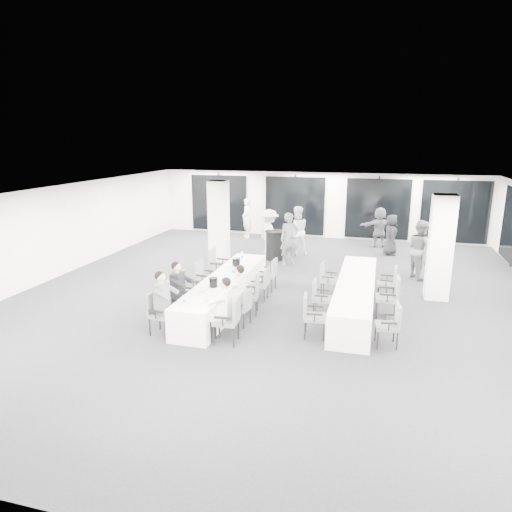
{
  "coord_description": "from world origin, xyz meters",
  "views": [
    {
      "loc": [
        2.58,
        -11.58,
        4.19
      ],
      "look_at": [
        -0.53,
        -0.2,
        1.15
      ],
      "focal_mm": 32.0,
      "sensor_mm": 36.0,
      "label": 1
    }
  ],
  "objects_px": {
    "cocktail_table": "(275,245)",
    "chair_side_right_near": "(391,322)",
    "chair_main_left_near": "(159,310)",
    "standing_guest_e": "(391,232)",
    "standing_guest_a": "(289,236)",
    "standing_guest_g": "(247,215)",
    "chair_main_right_near": "(230,317)",
    "ice_bucket_near": "(213,282)",
    "chair_main_left_mid": "(188,288)",
    "banquet_table_side": "(355,295)",
    "standing_guest_f": "(380,225)",
    "chair_main_right_mid": "(252,293)",
    "chair_main_left_second": "(174,298)",
    "standing_guest_c": "(270,230)",
    "standing_guest_d": "(435,238)",
    "chair_main_left_fourth": "(204,276)",
    "standing_guest_b": "(297,228)",
    "banquet_table_main": "(225,291)",
    "chair_side_right_mid": "(391,295)",
    "chair_side_right_far": "(390,281)",
    "chair_main_left_far": "(217,264)",
    "chair_side_left_near": "(311,313)",
    "standing_guest_h": "(421,246)",
    "chair_main_right_far": "(270,272)",
    "chair_main_right_second": "(243,305)",
    "chair_side_left_far": "(327,277)",
    "chair_side_left_mid": "(319,295)",
    "chair_main_right_fourth": "(262,282)"
  },
  "relations": [
    {
      "from": "cocktail_table",
      "to": "chair_side_left_far",
      "type": "bearing_deg",
      "value": -56.31
    },
    {
      "from": "chair_main_right_second",
      "to": "cocktail_table",
      "type": "bearing_deg",
      "value": 14.07
    },
    {
      "from": "chair_side_left_near",
      "to": "ice_bucket_near",
      "type": "distance_m",
      "value": 2.52
    },
    {
      "from": "chair_main_right_mid",
      "to": "standing_guest_a",
      "type": "bearing_deg",
      "value": -10.87
    },
    {
      "from": "chair_main_left_far",
      "to": "chair_side_left_near",
      "type": "xyz_separation_m",
      "value": [
        3.27,
        -3.03,
        -0.05
      ]
    },
    {
      "from": "chair_main_right_near",
      "to": "banquet_table_side",
      "type": "bearing_deg",
      "value": -46.29
    },
    {
      "from": "chair_main_left_fourth",
      "to": "chair_main_left_far",
      "type": "xyz_separation_m",
      "value": [
        -0.01,
        1.08,
        0.05
      ]
    },
    {
      "from": "cocktail_table",
      "to": "standing_guest_a",
      "type": "xyz_separation_m",
      "value": [
        0.62,
        -0.55,
        0.49
      ]
    },
    {
      "from": "standing_guest_a",
      "to": "standing_guest_g",
      "type": "xyz_separation_m",
      "value": [
        -2.66,
        3.95,
        -0.05
      ]
    },
    {
      "from": "standing_guest_g",
      "to": "standing_guest_b",
      "type": "bearing_deg",
      "value": 10.05
    },
    {
      "from": "cocktail_table",
      "to": "chair_main_right_near",
      "type": "relative_size",
      "value": 1.02
    },
    {
      "from": "chair_side_right_near",
      "to": "standing_guest_f",
      "type": "xyz_separation_m",
      "value": [
        -0.34,
        9.13,
        0.39
      ]
    },
    {
      "from": "chair_main_left_near",
      "to": "chair_main_left_second",
      "type": "relative_size",
      "value": 0.97
    },
    {
      "from": "standing_guest_e",
      "to": "standing_guest_f",
      "type": "bearing_deg",
      "value": 13.4
    },
    {
      "from": "chair_main_left_mid",
      "to": "standing_guest_a",
      "type": "bearing_deg",
      "value": 146.01
    },
    {
      "from": "chair_main_left_second",
      "to": "chair_side_right_far",
      "type": "xyz_separation_m",
      "value": [
        4.92,
        2.75,
        -0.02
      ]
    },
    {
      "from": "chair_main_left_fourth",
      "to": "standing_guest_c",
      "type": "bearing_deg",
      "value": 177.18
    },
    {
      "from": "chair_main_left_mid",
      "to": "chair_side_right_near",
      "type": "bearing_deg",
      "value": 64.47
    },
    {
      "from": "chair_main_left_far",
      "to": "standing_guest_h",
      "type": "height_order",
      "value": "standing_guest_h"
    },
    {
      "from": "cocktail_table",
      "to": "chair_side_right_far",
      "type": "bearing_deg",
      "value": -40.7
    },
    {
      "from": "cocktail_table",
      "to": "chair_main_right_fourth",
      "type": "relative_size",
      "value": 1.17
    },
    {
      "from": "standing_guest_c",
      "to": "standing_guest_d",
      "type": "height_order",
      "value": "standing_guest_c"
    },
    {
      "from": "standing_guest_g",
      "to": "ice_bucket_near",
      "type": "relative_size",
      "value": 8.4
    },
    {
      "from": "standing_guest_e",
      "to": "standing_guest_h",
      "type": "bearing_deg",
      "value": -170.98
    },
    {
      "from": "cocktail_table",
      "to": "chair_main_right_mid",
      "type": "relative_size",
      "value": 1.11
    },
    {
      "from": "chair_main_left_fourth",
      "to": "standing_guest_d",
      "type": "height_order",
      "value": "standing_guest_d"
    },
    {
      "from": "chair_main_left_second",
      "to": "chair_side_left_mid",
      "type": "xyz_separation_m",
      "value": [
        3.27,
        1.2,
        -0.05
      ]
    },
    {
      "from": "chair_side_right_far",
      "to": "ice_bucket_near",
      "type": "xyz_separation_m",
      "value": [
        -4.1,
        -2.31,
        0.33
      ]
    },
    {
      "from": "banquet_table_main",
      "to": "chair_main_right_mid",
      "type": "distance_m",
      "value": 0.92
    },
    {
      "from": "chair_main_right_near",
      "to": "ice_bucket_near",
      "type": "relative_size",
      "value": 4.39
    },
    {
      "from": "chair_main_left_mid",
      "to": "standing_guest_b",
      "type": "xyz_separation_m",
      "value": [
        1.65,
        6.12,
        0.49
      ]
    },
    {
      "from": "chair_side_left_mid",
      "to": "chair_main_right_far",
      "type": "bearing_deg",
      "value": -134.24
    },
    {
      "from": "chair_main_left_mid",
      "to": "standing_guest_g",
      "type": "distance_m",
      "value": 8.74
    },
    {
      "from": "cocktail_table",
      "to": "standing_guest_g",
      "type": "distance_m",
      "value": 3.99
    },
    {
      "from": "banquet_table_side",
      "to": "chair_main_right_far",
      "type": "xyz_separation_m",
      "value": [
        -2.43,
        0.92,
        0.15
      ]
    },
    {
      "from": "chair_main_left_mid",
      "to": "chair_side_right_near",
      "type": "distance_m",
      "value": 5.01
    },
    {
      "from": "cocktail_table",
      "to": "chair_main_left_second",
      "type": "xyz_separation_m",
      "value": [
        -1.04,
        -6.09,
        0.03
      ]
    },
    {
      "from": "chair_main_left_near",
      "to": "standing_guest_e",
      "type": "bearing_deg",
      "value": 155.54
    },
    {
      "from": "standing_guest_d",
      "to": "standing_guest_h",
      "type": "bearing_deg",
      "value": 45.78
    },
    {
      "from": "chair_side_left_near",
      "to": "standing_guest_f",
      "type": "bearing_deg",
      "value": 165.58
    },
    {
      "from": "cocktail_table",
      "to": "chair_side_right_near",
      "type": "height_order",
      "value": "cocktail_table"
    },
    {
      "from": "banquet_table_main",
      "to": "chair_side_right_mid",
      "type": "xyz_separation_m",
      "value": [
        4.1,
        0.22,
        0.21
      ]
    },
    {
      "from": "chair_main_right_mid",
      "to": "chair_side_left_mid",
      "type": "distance_m",
      "value": 1.64
    },
    {
      "from": "standing_guest_g",
      "to": "banquet_table_side",
      "type": "bearing_deg",
      "value": -2.65
    },
    {
      "from": "cocktail_table",
      "to": "chair_main_right_far",
      "type": "xyz_separation_m",
      "value": [
        0.62,
        -3.37,
        -0.0
      ]
    },
    {
      "from": "chair_main_left_far",
      "to": "chair_side_left_mid",
      "type": "distance_m",
      "value": 3.7
    },
    {
      "from": "chair_main_left_fourth",
      "to": "chair_side_left_mid",
      "type": "relative_size",
      "value": 1.09
    },
    {
      "from": "standing_guest_b",
      "to": "chair_main_left_mid",
      "type": "bearing_deg",
      "value": 50.31
    },
    {
      "from": "standing_guest_c",
      "to": "standing_guest_g",
      "type": "distance_m",
      "value": 3.42
    },
    {
      "from": "chair_side_right_far",
      "to": "chair_main_left_second",
      "type": "bearing_deg",
      "value": 122.52
    }
  ]
}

